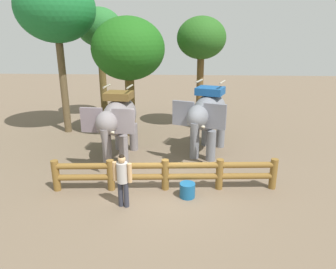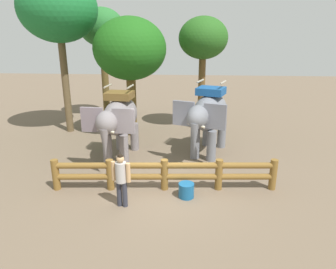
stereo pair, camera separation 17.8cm
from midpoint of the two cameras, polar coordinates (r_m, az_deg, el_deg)
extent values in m
plane|color=brown|center=(10.46, -0.98, -9.92)|extent=(60.00, 60.00, 0.00)
cylinder|color=brown|center=(10.78, -20.54, -7.14)|extent=(0.24, 0.24, 1.05)
cylinder|color=brown|center=(10.33, -11.07, -7.40)|extent=(0.24, 0.24, 1.05)
cylinder|color=brown|center=(10.17, -1.02, -7.46)|extent=(0.24, 0.24, 1.05)
cylinder|color=brown|center=(10.32, 9.04, -7.29)|extent=(0.24, 0.24, 1.05)
cylinder|color=brown|center=(10.78, 18.51, -6.93)|extent=(0.24, 0.24, 1.05)
cylinder|color=brown|center=(10.20, -1.02, -7.84)|extent=(7.14, 0.74, 0.20)
cylinder|color=brown|center=(10.03, -1.03, -5.79)|extent=(7.14, 0.74, 0.20)
cylinder|color=gray|center=(12.15, -8.67, -2.86)|extent=(0.36, 0.36, 1.21)
cylinder|color=gray|center=(12.35, -11.65, -2.68)|extent=(0.36, 0.36, 1.21)
cylinder|color=gray|center=(13.64, -6.76, -0.42)|extent=(0.36, 0.36, 1.21)
cylinder|color=gray|center=(13.81, -9.45, -0.30)|extent=(0.36, 0.36, 1.21)
ellipsoid|color=gray|center=(12.65, -9.34, 3.37)|extent=(1.43, 2.82, 1.42)
ellipsoid|color=gray|center=(11.12, -11.78, 2.13)|extent=(0.84, 0.97, 0.87)
cube|color=gray|center=(11.03, -8.71, 2.45)|extent=(0.82, 0.19, 0.91)
cube|color=gray|center=(11.42, -14.40, 2.61)|extent=(0.82, 0.19, 0.91)
cone|color=gray|center=(11.05, -12.09, -1.79)|extent=(0.32, 0.32, 1.11)
cone|color=beige|center=(10.94, -11.29, 0.51)|extent=(0.37, 0.13, 0.16)
cone|color=beige|center=(11.04, -12.86, 0.58)|extent=(0.37, 0.13, 0.16)
cube|color=brown|center=(12.46, -9.54, 7.15)|extent=(1.10, 0.99, 0.28)
cylinder|color=#A59E8C|center=(12.27, -7.53, 8.80)|extent=(0.14, 0.82, 0.07)
cylinder|color=#A59E8C|center=(12.54, -11.68, 8.79)|extent=(0.14, 0.82, 0.07)
cylinder|color=slate|center=(12.52, 7.57, -2.06)|extent=(0.38, 0.38, 1.26)
cylinder|color=slate|center=(12.70, 4.55, -1.66)|extent=(0.38, 0.38, 1.26)
cylinder|color=slate|center=(14.08, 9.37, 0.17)|extent=(0.38, 0.38, 1.26)
cylinder|color=slate|center=(14.24, 6.66, 0.50)|extent=(0.38, 0.38, 1.26)
ellipsoid|color=slate|center=(13.04, 7.29, 4.22)|extent=(2.12, 3.09, 1.47)
ellipsoid|color=slate|center=(11.44, 5.09, 3.27)|extent=(1.07, 1.16, 0.90)
cube|color=slate|center=(11.37, 8.22, 3.34)|extent=(0.84, 0.39, 0.95)
cube|color=slate|center=(11.72, 2.41, 3.95)|extent=(0.84, 0.39, 0.95)
cone|color=slate|center=(11.34, 4.48, -0.65)|extent=(0.34, 0.34, 1.16)
cone|color=beige|center=(11.24, 5.49, 1.61)|extent=(0.39, 0.22, 0.16)
cone|color=beige|center=(11.34, 3.89, 1.80)|extent=(0.39, 0.22, 0.16)
cube|color=#1A4F92|center=(12.86, 7.44, 8.04)|extent=(1.32, 1.24, 0.29)
cylinder|color=#A59E8C|center=(12.69, 9.64, 9.53)|extent=(0.35, 0.83, 0.07)
cylinder|color=#A59E8C|center=(12.93, 5.42, 9.86)|extent=(0.35, 0.83, 0.07)
cylinder|color=#2F313D|center=(9.35, -8.32, -10.98)|extent=(0.15, 0.15, 0.80)
cylinder|color=#2F313D|center=(9.41, -9.33, -10.81)|extent=(0.15, 0.15, 0.80)
cylinder|color=#B7B2B0|center=(9.06, -9.04, -6.99)|extent=(0.38, 0.38, 0.61)
cylinder|color=tan|center=(8.97, -7.69, -7.09)|extent=(0.13, 0.13, 0.58)
cylinder|color=tan|center=(9.15, -10.37, -6.71)|extent=(0.13, 0.13, 0.58)
sphere|color=tan|center=(8.89, -9.17, -4.55)|extent=(0.22, 0.22, 0.22)
sphere|color=black|center=(8.87, -9.19, -4.19)|extent=(0.17, 0.17, 0.17)
cylinder|color=brown|center=(16.36, 5.58, 7.90)|extent=(0.35, 0.35, 4.06)
ellipsoid|color=#255A1B|center=(16.10, 5.89, 17.41)|extent=(2.45, 2.45, 2.09)
cylinder|color=brown|center=(15.44, -7.33, 5.80)|extent=(0.45, 0.45, 3.31)
ellipsoid|color=#1D5C16|center=(15.11, -7.74, 15.50)|extent=(3.45, 3.45, 2.93)
cylinder|color=brown|center=(16.62, -19.11, 8.88)|extent=(0.36, 0.36, 5.05)
ellipsoid|color=#1C6F32|center=(16.48, -20.46, 21.12)|extent=(3.73, 3.73, 3.17)
cylinder|color=brown|center=(18.93, -12.26, 9.78)|extent=(0.41, 0.41, 4.59)
ellipsoid|color=#276A2D|center=(18.75, -12.90, 18.86)|extent=(2.54, 2.54, 2.16)
cylinder|color=#19598C|center=(9.85, 3.09, -10.27)|extent=(0.49, 0.49, 0.47)
camera|label=1|loc=(0.09, -90.45, -0.15)|focal=32.84mm
camera|label=2|loc=(0.09, 89.55, 0.15)|focal=32.84mm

